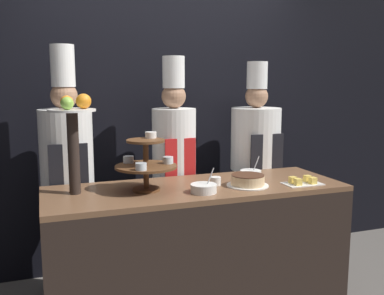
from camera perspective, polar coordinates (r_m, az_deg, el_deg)
The scene contains 12 objects.
wall_back at distance 3.71m, azimuth -4.38°, elevation 5.70°, with size 10.00×0.06×2.80m.
buffet_counter at distance 3.03m, azimuth 0.65°, elevation -13.45°, with size 2.01×0.69×0.90m.
tiered_stand at distance 2.76m, azimuth -6.14°, elevation -1.96°, with size 0.40×0.40×0.37m.
fruit_pedestal at distance 2.73m, azimuth -15.52°, elevation 2.60°, with size 0.29×0.29×0.63m.
cake_round at distance 2.92m, azimuth 7.43°, elevation -4.39°, with size 0.28×0.28×0.08m.
cup_white at distance 2.92m, azimuth 3.17°, elevation -4.49°, with size 0.07×0.07×0.06m.
cake_square_tray at distance 3.04m, azimuth 14.54°, elevation -4.44°, with size 0.26×0.16×0.05m.
serving_bowl_near at distance 2.73m, azimuth 1.56°, elevation -5.46°, with size 0.17×0.17×0.16m.
serving_bowl_far at distance 3.18m, azimuth 7.84°, elevation -3.49°, with size 0.15×0.15×0.15m.
chef_left at distance 3.25m, azimuth -16.29°, elevation -2.59°, with size 0.38×0.38×1.86m.
chef_center_left at distance 3.39m, azimuth -2.39°, elevation -1.75°, with size 0.34×0.34×1.79m.
chef_center_right at distance 3.67m, azimuth 8.44°, elevation -1.51°, with size 0.42×0.42×1.76m.
Camera 1 is at (-0.97, -2.29, 1.60)m, focal length 40.00 mm.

